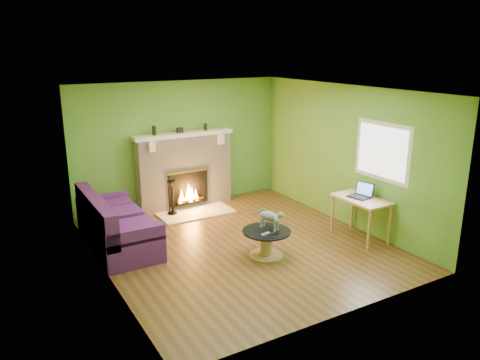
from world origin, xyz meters
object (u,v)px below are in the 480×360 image
Objects in this scene: desk at (361,203)px; sofa at (114,227)px; coffee_table at (266,241)px; cat at (269,218)px.

sofa is at bearing 154.61° from desk.
cat is (0.08, 0.05, 0.36)m from coffee_table.
desk is 1.81× the size of cat.
sofa is 2.04× the size of desk.
coffee_table is 0.37m from cat.
sofa reaches higher than desk.
coffee_table is at bearing -167.17° from cat.
cat reaches higher than coffee_table.
desk is at bearing -25.39° from sofa.
coffee_table is 1.87m from desk.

